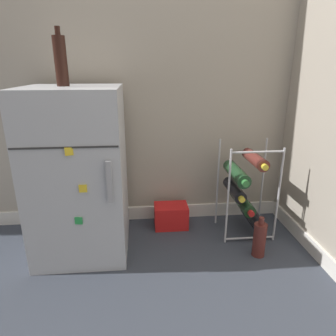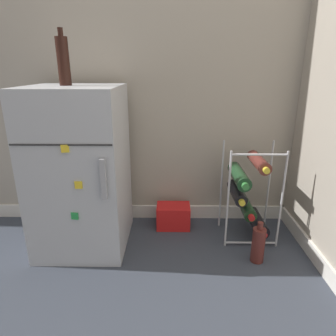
% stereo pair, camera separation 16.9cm
% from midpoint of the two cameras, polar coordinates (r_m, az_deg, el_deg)
% --- Properties ---
extents(ground_plane, '(14.00, 14.00, 0.00)m').
position_cam_midpoint_polar(ground_plane, '(1.66, -3.18, -18.14)').
color(ground_plane, '#333842').
extents(wall_back, '(6.92, 0.07, 2.50)m').
position_cam_midpoint_polar(wall_back, '(1.91, -2.67, 26.11)').
color(wall_back, '#9E9384').
rests_on(wall_back, ground_plane).
extents(mini_fridge, '(0.48, 0.53, 0.90)m').
position_cam_midpoint_polar(mini_fridge, '(1.70, -13.57, -0.39)').
color(mini_fridge, '#B7BABF').
rests_on(mini_fridge, ground_plane).
extents(wine_rack, '(0.31, 0.32, 0.58)m').
position_cam_midpoint_polar(wine_rack, '(1.85, 17.46, -4.64)').
color(wine_rack, '#B2B2B7').
rests_on(wine_rack, ground_plane).
extents(soda_box, '(0.21, 0.15, 0.15)m').
position_cam_midpoint_polar(soda_box, '(1.97, 3.51, -9.18)').
color(soda_box, red).
rests_on(soda_box, ground_plane).
extents(fridge_top_bottle, '(0.06, 0.06, 0.27)m').
position_cam_midpoint_polar(fridge_top_bottle, '(1.63, -16.41, 19.02)').
color(fridge_top_bottle, black).
rests_on(fridge_top_bottle, mini_fridge).
extents(loose_bottle_floor, '(0.07, 0.07, 0.23)m').
position_cam_midpoint_polar(loose_bottle_floor, '(1.73, 19.60, -13.65)').
color(loose_bottle_floor, '#56231E').
rests_on(loose_bottle_floor, ground_plane).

